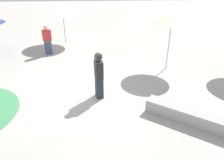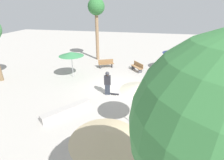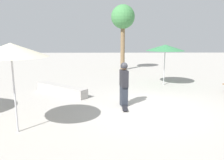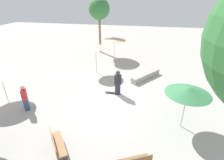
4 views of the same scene
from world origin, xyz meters
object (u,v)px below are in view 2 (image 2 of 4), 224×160
object	(u,v)px
skater_main	(107,82)
palm_tree_left	(96,10)
shade_umbrella_green	(71,54)
concrete_ledge	(67,110)
skateboard	(114,94)
bench_far	(106,64)
bench_near	(137,67)
shade_umbrella_white	(208,65)
shade_umbrella_navy	(175,51)
shade_umbrella_tan	(105,136)
bystander_watching	(176,75)
shade_umbrella_cream	(140,87)

from	to	relation	value
skater_main	palm_tree_left	world-z (taller)	palm_tree_left
shade_umbrella_green	concrete_ledge	bearing A→B (deg)	19.61
skateboard	bench_far	distance (m)	6.10
skateboard	bench_near	size ratio (longest dim) A/B	0.52
bench_far	shade_umbrella_green	bearing A→B (deg)	27.98
palm_tree_left	concrete_ledge	bearing A→B (deg)	6.59
concrete_ledge	shade_umbrella_green	world-z (taller)	shade_umbrella_green
shade_umbrella_white	shade_umbrella_navy	bearing A→B (deg)	-156.75
bench_near	bench_far	world-z (taller)	same
skater_main	bench_far	xyz separation A→B (m)	(-5.77, -1.51, -0.54)
skateboard	shade_umbrella_tan	world-z (taller)	shade_umbrella_tan
skater_main	shade_umbrella_white	world-z (taller)	shade_umbrella_white
shade_umbrella_tan	bystander_watching	distance (m)	10.49
palm_tree_left	bench_far	bearing A→B (deg)	31.80
bench_far	shade_umbrella_green	distance (m)	4.30
bench_near	shade_umbrella_green	size ratio (longest dim) A/B	0.65
skateboard	shade_umbrella_tan	distance (m)	7.33
bench_far	bystander_watching	bearing A→B (deg)	131.01
skateboard	bench_far	size ratio (longest dim) A/B	0.49
palm_tree_left	bystander_watching	distance (m)	11.08
bench_near	palm_tree_left	bearing A→B (deg)	20.58
skater_main	bench_far	distance (m)	5.99
shade_umbrella_navy	palm_tree_left	distance (m)	9.47
skater_main	shade_umbrella_white	distance (m)	7.49
shade_umbrella_cream	bench_near	bearing A→B (deg)	-175.47
bench_near	shade_umbrella_cream	size ratio (longest dim) A/B	0.58
shade_umbrella_white	shade_umbrella_cream	bearing A→B (deg)	-40.02
bench_near	shade_umbrella_tan	size ratio (longest dim) A/B	0.64
bench_far	shade_umbrella_green	xyz separation A→B (m)	(3.15, -2.35, 1.75)
skateboard	shade_umbrella_cream	size ratio (longest dim) A/B	0.30
bystander_watching	bench_far	bearing A→B (deg)	37.23
skateboard	skater_main	bearing A→B (deg)	-179.42
skateboard	shade_umbrella_white	distance (m)	7.26
bench_near	shade_umbrella_white	bearing A→B (deg)	-159.62
skater_main	skateboard	distance (m)	1.02
shade_umbrella_navy	shade_umbrella_white	bearing A→B (deg)	23.25
bench_near	shade_umbrella_cream	distance (m)	9.03
skateboard	shade_umbrella_green	world-z (taller)	shade_umbrella_green
bench_near	skater_main	bearing A→B (deg)	123.97
shade_umbrella_green	shade_umbrella_cream	world-z (taller)	shade_umbrella_cream
shade_umbrella_tan	bystander_watching	bearing A→B (deg)	160.17
concrete_ledge	bystander_watching	bearing A→B (deg)	130.04
shade_umbrella_cream	shade_umbrella_tan	xyz separation A→B (m)	(3.56, -0.91, -0.20)
shade_umbrella_navy	palm_tree_left	xyz separation A→B (m)	(-2.15, -8.49, 3.61)
skateboard	concrete_ledge	bearing A→B (deg)	-128.39
skater_main	concrete_ledge	xyz separation A→B (m)	(2.97, -1.87, -0.75)
skater_main	shade_umbrella_navy	distance (m)	8.32
bench_far	shade_umbrella_white	bearing A→B (deg)	131.84
shade_umbrella_tan	palm_tree_left	bearing A→B (deg)	-162.82
shade_umbrella_cream	shade_umbrella_navy	bearing A→B (deg)	163.77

